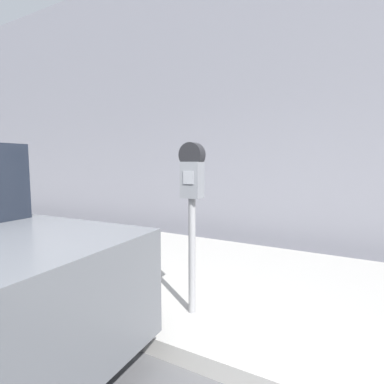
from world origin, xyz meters
TOP-DOWN VIEW (x-y plane):
  - sidewalk at (0.00, 2.20)m, footprint 24.00×2.80m
  - building_facade at (0.00, 4.21)m, footprint 24.00×0.30m
  - parking_meter at (0.43, 1.28)m, footprint 0.20×0.12m

SIDE VIEW (x-z plane):
  - sidewalk at x=0.00m, z-range 0.00..0.14m
  - parking_meter at x=0.43m, z-range 0.44..1.89m
  - building_facade at x=0.00m, z-range 0.00..5.12m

